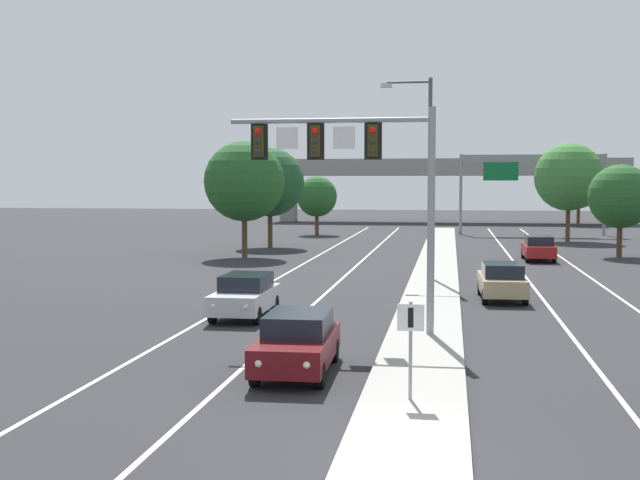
% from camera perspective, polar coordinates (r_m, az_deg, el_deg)
% --- Properties ---
extents(ground_plane, '(260.00, 260.00, 0.00)m').
position_cam_1_polar(ground_plane, '(15.64, 5.73, -14.72)').
color(ground_plane, '#28282B').
extents(median_island, '(2.40, 110.00, 0.15)m').
position_cam_1_polar(median_island, '(33.17, 7.46, -4.57)').
color(median_island, '#9E9B93').
rests_on(median_island, ground).
extents(lane_stripe_oncoming_center, '(0.14, 100.00, 0.01)m').
position_cam_1_polar(lane_stripe_oncoming_center, '(40.47, 1.03, -3.08)').
color(lane_stripe_oncoming_center, silver).
rests_on(lane_stripe_oncoming_center, ground).
extents(lane_stripe_receding_center, '(0.14, 100.00, 0.01)m').
position_cam_1_polar(lane_stripe_receding_center, '(40.29, 14.42, -3.24)').
color(lane_stripe_receding_center, silver).
rests_on(lane_stripe_receding_center, ground).
extents(edge_stripe_left, '(0.14, 100.00, 0.01)m').
position_cam_1_polar(edge_stripe_left, '(41.05, -3.54, -2.98)').
color(edge_stripe_left, silver).
rests_on(edge_stripe_left, ground).
extents(edge_stripe_right, '(0.14, 100.00, 0.01)m').
position_cam_1_polar(edge_stripe_right, '(40.74, 19.05, -3.25)').
color(edge_stripe_right, silver).
rests_on(edge_stripe_right, ground).
extents(overhead_signal_mast, '(6.61, 0.44, 7.20)m').
position_cam_1_polar(overhead_signal_mast, '(26.82, 2.68, 5.00)').
color(overhead_signal_mast, gray).
rests_on(overhead_signal_mast, median_island).
extents(median_sign_post, '(0.60, 0.10, 2.20)m').
position_cam_1_polar(median_sign_post, '(18.82, 6.19, -6.51)').
color(median_sign_post, gray).
rests_on(median_sign_post, median_island).
extents(street_lamp_median, '(2.58, 0.28, 10.00)m').
position_cam_1_polar(street_lamp_median, '(42.49, 7.18, 5.06)').
color(street_lamp_median, '#4C4C51').
rests_on(street_lamp_median, median_island).
extents(car_oncoming_darkred, '(1.91, 4.51, 1.58)m').
position_cam_1_polar(car_oncoming_darkred, '(22.03, -1.56, -6.96)').
color(car_oncoming_darkred, '#5B0F14').
rests_on(car_oncoming_darkred, ground).
extents(car_oncoming_silver, '(1.83, 4.47, 1.58)m').
position_cam_1_polar(car_oncoming_silver, '(31.06, -5.11, -3.75)').
color(car_oncoming_silver, '#B7B7BC').
rests_on(car_oncoming_silver, ground).
extents(car_receding_tan, '(1.91, 4.51, 1.58)m').
position_cam_1_polar(car_receding_tan, '(36.15, 12.29, -2.72)').
color(car_receding_tan, tan).
rests_on(car_receding_tan, ground).
extents(car_receding_red, '(1.83, 4.47, 1.58)m').
position_cam_1_polar(car_receding_red, '(54.36, 14.65, -0.52)').
color(car_receding_red, maroon).
rests_on(car_receding_red, ground).
extents(highway_sign_gantry, '(13.28, 0.42, 7.50)m').
position_cam_1_polar(highway_sign_gantry, '(80.03, 14.25, 4.74)').
color(highway_sign_gantry, gray).
rests_on(highway_sign_gantry, ground).
extents(overpass_bridge, '(42.40, 6.40, 7.65)m').
position_cam_1_polar(overpass_bridge, '(102.39, 8.47, 4.43)').
color(overpass_bridge, gray).
rests_on(overpass_bridge, ground).
extents(tree_far_right_c, '(4.22, 4.22, 6.11)m').
position_cam_1_polar(tree_far_right_c, '(58.62, 19.78, 2.80)').
color(tree_far_right_c, '#4C3823').
rests_on(tree_far_right_c, ground).
extents(tree_far_right_a, '(4.34, 4.34, 6.28)m').
position_cam_1_polar(tree_far_right_a, '(98.18, 17.21, 3.33)').
color(tree_far_right_a, '#4C3823').
rests_on(tree_far_right_a, ground).
extents(tree_far_right_b, '(5.65, 5.65, 8.17)m').
position_cam_1_polar(tree_far_right_b, '(72.36, 16.58, 4.13)').
color(tree_far_right_b, '#4C3823').
rests_on(tree_far_right_b, ground).
extents(tree_far_left_c, '(3.77, 3.77, 5.46)m').
position_cam_1_polar(tree_far_left_c, '(77.72, -0.22, 2.97)').
color(tree_far_left_c, '#4C3823').
rests_on(tree_far_left_c, ground).
extents(tree_far_left_a, '(5.19, 5.19, 7.51)m').
position_cam_1_polar(tree_far_left_a, '(63.33, -3.43, 3.94)').
color(tree_far_left_a, '#4C3823').
rests_on(tree_far_left_a, ground).
extents(tree_far_left_b, '(5.28, 5.28, 7.63)m').
position_cam_1_polar(tree_far_left_b, '(55.13, -5.18, 4.00)').
color(tree_far_left_b, '#4C3823').
rests_on(tree_far_left_b, ground).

